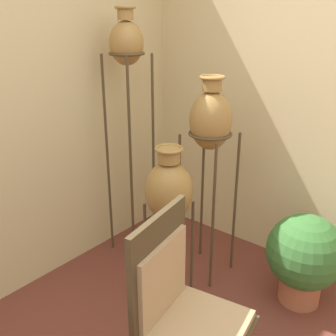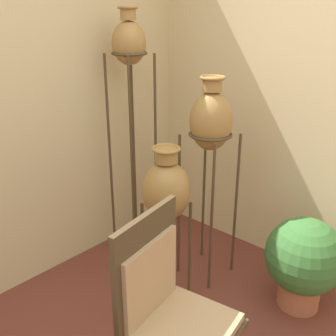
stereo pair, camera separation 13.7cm
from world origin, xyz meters
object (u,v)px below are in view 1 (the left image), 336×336
vase_stand_tall (127,56)px  vase_stand_medium (211,123)px  potted_plant (304,256)px  chair (181,307)px  vase_stand_short (169,191)px

vase_stand_tall → vase_stand_medium: vase_stand_tall is taller
vase_stand_medium → potted_plant: size_ratio=2.30×
chair → vase_stand_tall: bearing=43.5°
vase_stand_medium → chair: (-1.02, -0.55, -0.57)m
vase_stand_tall → chair: size_ratio=1.82×
vase_stand_tall → vase_stand_short: 1.05m
potted_plant → vase_stand_tall: bearing=100.2°
vase_stand_tall → chair: 1.80m
vase_stand_medium → chair: bearing=-151.9°
vase_stand_medium → vase_stand_short: bearing=178.4°
chair → vase_stand_medium: bearing=18.4°
vase_stand_short → potted_plant: size_ratio=1.72×
vase_stand_short → chair: (-0.59, -0.56, -0.22)m
vase_stand_short → chair: 0.84m
vase_stand_tall → potted_plant: 1.86m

